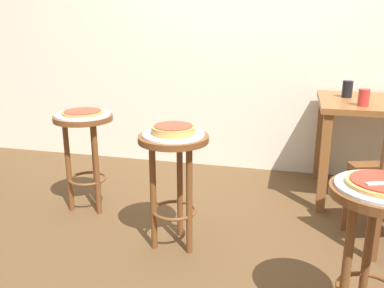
{
  "coord_description": "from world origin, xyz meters",
  "views": [
    {
      "loc": [
        0.46,
        -1.94,
        1.27
      ],
      "look_at": [
        -0.09,
        0.25,
        0.6
      ],
      "focal_mm": 38.89,
      "sensor_mm": 36.0,
      "label": 1
    }
  ],
  "objects_px": {
    "pizza_middle": "(173,130)",
    "pizza_leftside": "(83,112)",
    "stool_foreground": "(377,230)",
    "cup_far_edge": "(347,89)",
    "stool_leftside": "(85,140)",
    "serving_plate_leftside": "(83,115)",
    "serving_plate_foreground": "(384,187)",
    "pizza_foreground": "(384,183)",
    "serving_plate_middle": "(173,135)",
    "stool_middle": "(174,165)",
    "cup_near_edge": "(364,97)",
    "dining_table": "(376,118)"
  },
  "relations": [
    {
      "from": "pizza_middle",
      "to": "pizza_leftside",
      "type": "distance_m",
      "value": 0.8
    },
    {
      "from": "stool_foreground",
      "to": "cup_far_edge",
      "type": "height_order",
      "value": "cup_far_edge"
    },
    {
      "from": "stool_leftside",
      "to": "serving_plate_leftside",
      "type": "height_order",
      "value": "serving_plate_leftside"
    },
    {
      "from": "serving_plate_foreground",
      "to": "cup_far_edge",
      "type": "distance_m",
      "value": 1.63
    },
    {
      "from": "pizza_foreground",
      "to": "serving_plate_middle",
      "type": "xyz_separation_m",
      "value": [
        -0.98,
        0.53,
        -0.02
      ]
    },
    {
      "from": "stool_middle",
      "to": "cup_near_edge",
      "type": "xyz_separation_m",
      "value": [
        1.07,
        0.78,
        0.29
      ]
    },
    {
      "from": "serving_plate_foreground",
      "to": "stool_leftside",
      "type": "relative_size",
      "value": 0.53
    },
    {
      "from": "pizza_leftside",
      "to": "serving_plate_middle",
      "type": "bearing_deg",
      "value": -24.84
    },
    {
      "from": "pizza_foreground",
      "to": "pizza_leftside",
      "type": "distance_m",
      "value": 1.91
    },
    {
      "from": "serving_plate_middle",
      "to": "stool_leftside",
      "type": "height_order",
      "value": "serving_plate_middle"
    },
    {
      "from": "pizza_middle",
      "to": "stool_middle",
      "type": "bearing_deg",
      "value": -135.0
    },
    {
      "from": "pizza_leftside",
      "to": "cup_near_edge",
      "type": "relative_size",
      "value": 2.4
    },
    {
      "from": "stool_leftside",
      "to": "cup_far_edge",
      "type": "relative_size",
      "value": 5.47
    },
    {
      "from": "serving_plate_middle",
      "to": "pizza_foreground",
      "type": "bearing_deg",
      "value": -28.3
    },
    {
      "from": "serving_plate_middle",
      "to": "pizza_leftside",
      "type": "relative_size",
      "value": 1.26
    },
    {
      "from": "pizza_leftside",
      "to": "cup_far_edge",
      "type": "height_order",
      "value": "cup_far_edge"
    },
    {
      "from": "serving_plate_foreground",
      "to": "stool_middle",
      "type": "height_order",
      "value": "serving_plate_foreground"
    },
    {
      "from": "pizza_foreground",
      "to": "pizza_middle",
      "type": "distance_m",
      "value": 1.11
    },
    {
      "from": "serving_plate_foreground",
      "to": "serving_plate_leftside",
      "type": "xyz_separation_m",
      "value": [
        -1.7,
        0.86,
        0.0
      ]
    },
    {
      "from": "cup_near_edge",
      "to": "serving_plate_middle",
      "type": "bearing_deg",
      "value": -143.71
    },
    {
      "from": "pizza_foreground",
      "to": "stool_middle",
      "type": "height_order",
      "value": "pizza_foreground"
    },
    {
      "from": "pizza_foreground",
      "to": "stool_middle",
      "type": "relative_size",
      "value": 0.41
    },
    {
      "from": "pizza_foreground",
      "to": "serving_plate_middle",
      "type": "height_order",
      "value": "pizza_foreground"
    },
    {
      "from": "serving_plate_foreground",
      "to": "cup_far_edge",
      "type": "relative_size",
      "value": 2.89
    },
    {
      "from": "stool_middle",
      "to": "dining_table",
      "type": "xyz_separation_m",
      "value": [
        1.2,
        1.01,
        0.11
      ]
    },
    {
      "from": "cup_far_edge",
      "to": "serving_plate_foreground",
      "type": "bearing_deg",
      "value": -90.7
    },
    {
      "from": "pizza_middle",
      "to": "stool_leftside",
      "type": "relative_size",
      "value": 0.36
    },
    {
      "from": "stool_middle",
      "to": "pizza_middle",
      "type": "distance_m",
      "value": 0.21
    },
    {
      "from": "serving_plate_leftside",
      "to": "cup_near_edge",
      "type": "relative_size",
      "value": 3.21
    },
    {
      "from": "stool_foreground",
      "to": "pizza_foreground",
      "type": "xyz_separation_m",
      "value": [
        0.0,
        0.0,
        0.19
      ]
    },
    {
      "from": "serving_plate_middle",
      "to": "pizza_leftside",
      "type": "height_order",
      "value": "pizza_leftside"
    },
    {
      "from": "stool_foreground",
      "to": "cup_near_edge",
      "type": "relative_size",
      "value": 5.93
    },
    {
      "from": "pizza_leftside",
      "to": "dining_table",
      "type": "xyz_separation_m",
      "value": [
        1.93,
        0.67,
        -0.08
      ]
    },
    {
      "from": "serving_plate_leftside",
      "to": "pizza_foreground",
      "type": "bearing_deg",
      "value": -26.85
    },
    {
      "from": "serving_plate_foreground",
      "to": "pizza_middle",
      "type": "height_order",
      "value": "pizza_middle"
    },
    {
      "from": "serving_plate_leftside",
      "to": "cup_far_edge",
      "type": "xyz_separation_m",
      "value": [
        1.72,
        0.76,
        0.12
      ]
    },
    {
      "from": "serving_plate_middle",
      "to": "pizza_middle",
      "type": "xyz_separation_m",
      "value": [
        0.0,
        0.0,
        0.03
      ]
    },
    {
      "from": "pizza_foreground",
      "to": "cup_far_edge",
      "type": "relative_size",
      "value": 2.26
    },
    {
      "from": "stool_foreground",
      "to": "serving_plate_leftside",
      "type": "height_order",
      "value": "serving_plate_leftside"
    },
    {
      "from": "serving_plate_foreground",
      "to": "pizza_leftside",
      "type": "bearing_deg",
      "value": 153.15
    },
    {
      "from": "stool_foreground",
      "to": "pizza_leftside",
      "type": "height_order",
      "value": "pizza_leftside"
    },
    {
      "from": "serving_plate_foreground",
      "to": "pizza_leftside",
      "type": "relative_size",
      "value": 1.3
    },
    {
      "from": "stool_middle",
      "to": "pizza_middle",
      "type": "bearing_deg",
      "value": 45.0
    },
    {
      "from": "stool_foreground",
      "to": "serving_plate_middle",
      "type": "height_order",
      "value": "serving_plate_middle"
    },
    {
      "from": "serving_plate_foreground",
      "to": "stool_leftside",
      "type": "height_order",
      "value": "serving_plate_foreground"
    },
    {
      "from": "pizza_leftside",
      "to": "cup_near_edge",
      "type": "bearing_deg",
      "value": 14.01
    },
    {
      "from": "serving_plate_foreground",
      "to": "stool_leftside",
      "type": "distance_m",
      "value": 1.92
    },
    {
      "from": "stool_foreground",
      "to": "cup_near_edge",
      "type": "distance_m",
      "value": 1.35
    },
    {
      "from": "stool_foreground",
      "to": "stool_leftside",
      "type": "distance_m",
      "value": 1.91
    },
    {
      "from": "stool_middle",
      "to": "cup_near_edge",
      "type": "relative_size",
      "value": 5.93
    }
  ]
}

